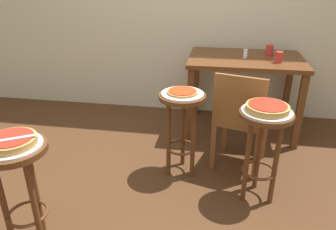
{
  "coord_description": "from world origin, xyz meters",
  "views": [
    {
      "loc": [
        0.44,
        -2.01,
        1.59
      ],
      "look_at": [
        0.1,
        0.05,
        0.63
      ],
      "focal_mm": 34.83,
      "sensor_mm": 36.0,
      "label": 1
    }
  ],
  "objects_px": {
    "pizza_foreground": "(11,141)",
    "stool_middle": "(263,137)",
    "serving_plate_middle": "(267,111)",
    "pizza_leftside": "(182,92)",
    "stool_leftside": "(182,117)",
    "serving_plate_leftside": "(182,94)",
    "cup_far_edge": "(269,50)",
    "serving_plate_foreground": "(12,145)",
    "pizza_server_knife": "(13,139)",
    "stool_foreground": "(19,175)",
    "dining_table": "(245,69)",
    "cup_near_edge": "(279,57)",
    "wooden_chair": "(240,117)",
    "condiment_shaker": "(245,54)",
    "pizza_middle": "(267,108)"
  },
  "relations": [
    {
      "from": "serving_plate_middle",
      "to": "pizza_server_knife",
      "type": "distance_m",
      "value": 1.55
    },
    {
      "from": "pizza_leftside",
      "to": "serving_plate_leftside",
      "type": "bearing_deg",
      "value": 0.0
    },
    {
      "from": "serving_plate_foreground",
      "to": "stool_leftside",
      "type": "bearing_deg",
      "value": 48.78
    },
    {
      "from": "condiment_shaker",
      "to": "pizza_foreground",
      "type": "bearing_deg",
      "value": -126.44
    },
    {
      "from": "pizza_foreground",
      "to": "serving_plate_leftside",
      "type": "relative_size",
      "value": 0.82
    },
    {
      "from": "pizza_middle",
      "to": "pizza_foreground",
      "type": "bearing_deg",
      "value": -153.93
    },
    {
      "from": "pizza_leftside",
      "to": "serving_plate_middle",
      "type": "bearing_deg",
      "value": -21.67
    },
    {
      "from": "stool_leftside",
      "to": "cup_near_edge",
      "type": "bearing_deg",
      "value": 43.16
    },
    {
      "from": "stool_middle",
      "to": "serving_plate_foreground",
      "type": "bearing_deg",
      "value": -153.93
    },
    {
      "from": "pizza_leftside",
      "to": "wooden_chair",
      "type": "distance_m",
      "value": 0.54
    },
    {
      "from": "stool_leftside",
      "to": "serving_plate_middle",
      "type": "bearing_deg",
      "value": -21.67
    },
    {
      "from": "stool_foreground",
      "to": "wooden_chair",
      "type": "relative_size",
      "value": 0.82
    },
    {
      "from": "pizza_middle",
      "to": "pizza_server_knife",
      "type": "bearing_deg",
      "value": -152.78
    },
    {
      "from": "serving_plate_middle",
      "to": "pizza_middle",
      "type": "bearing_deg",
      "value": 0.0
    },
    {
      "from": "wooden_chair",
      "to": "dining_table",
      "type": "bearing_deg",
      "value": 85.75
    },
    {
      "from": "cup_near_edge",
      "to": "pizza_server_knife",
      "type": "xyz_separation_m",
      "value": [
        -1.58,
        -1.69,
        -0.07
      ]
    },
    {
      "from": "serving_plate_leftside",
      "to": "cup_far_edge",
      "type": "distance_m",
      "value": 1.25
    },
    {
      "from": "dining_table",
      "to": "cup_near_edge",
      "type": "bearing_deg",
      "value": -26.66
    },
    {
      "from": "cup_near_edge",
      "to": "serving_plate_leftside",
      "type": "bearing_deg",
      "value": -136.84
    },
    {
      "from": "pizza_foreground",
      "to": "cup_near_edge",
      "type": "bearing_deg",
      "value": 46.14
    },
    {
      "from": "serving_plate_foreground",
      "to": "serving_plate_middle",
      "type": "height_order",
      "value": "same"
    },
    {
      "from": "condiment_shaker",
      "to": "wooden_chair",
      "type": "height_order",
      "value": "condiment_shaker"
    },
    {
      "from": "pizza_foreground",
      "to": "stool_middle",
      "type": "relative_size",
      "value": 0.38
    },
    {
      "from": "serving_plate_middle",
      "to": "stool_leftside",
      "type": "bearing_deg",
      "value": 158.33
    },
    {
      "from": "stool_leftside",
      "to": "serving_plate_leftside",
      "type": "distance_m",
      "value": 0.19
    },
    {
      "from": "stool_middle",
      "to": "dining_table",
      "type": "distance_m",
      "value": 1.14
    },
    {
      "from": "stool_foreground",
      "to": "condiment_shaker",
      "type": "distance_m",
      "value": 2.24
    },
    {
      "from": "serving_plate_middle",
      "to": "condiment_shaker",
      "type": "relative_size",
      "value": 3.89
    },
    {
      "from": "serving_plate_leftside",
      "to": "pizza_foreground",
      "type": "bearing_deg",
      "value": -131.22
    },
    {
      "from": "stool_foreground",
      "to": "dining_table",
      "type": "distance_m",
      "value": 2.25
    },
    {
      "from": "pizza_server_knife",
      "to": "cup_far_edge",
      "type": "bearing_deg",
      "value": 20.91
    },
    {
      "from": "stool_foreground",
      "to": "serving_plate_foreground",
      "type": "relative_size",
      "value": 2.17
    },
    {
      "from": "wooden_chair",
      "to": "cup_far_edge",
      "type": "bearing_deg",
      "value": 71.73
    },
    {
      "from": "stool_middle",
      "to": "serving_plate_middle",
      "type": "xyz_separation_m",
      "value": [
        0.0,
        0.0,
        0.19
      ]
    },
    {
      "from": "stool_middle",
      "to": "stool_foreground",
      "type": "bearing_deg",
      "value": -153.93
    },
    {
      "from": "wooden_chair",
      "to": "pizza_leftside",
      "type": "bearing_deg",
      "value": -161.69
    },
    {
      "from": "serving_plate_middle",
      "to": "pizza_middle",
      "type": "xyz_separation_m",
      "value": [
        0.0,
        0.0,
        0.03
      ]
    },
    {
      "from": "cup_near_edge",
      "to": "pizza_server_knife",
      "type": "height_order",
      "value": "cup_near_edge"
    },
    {
      "from": "serving_plate_foreground",
      "to": "dining_table",
      "type": "height_order",
      "value": "dining_table"
    },
    {
      "from": "pizza_foreground",
      "to": "dining_table",
      "type": "bearing_deg",
      "value": 53.83
    },
    {
      "from": "stool_foreground",
      "to": "stool_middle",
      "type": "relative_size",
      "value": 1.0
    },
    {
      "from": "serving_plate_foreground",
      "to": "wooden_chair",
      "type": "xyz_separation_m",
      "value": [
        1.27,
        1.08,
        -0.24
      ]
    },
    {
      "from": "serving_plate_foreground",
      "to": "pizza_server_knife",
      "type": "height_order",
      "value": "pizza_server_knife"
    },
    {
      "from": "stool_leftside",
      "to": "stool_foreground",
      "type": "bearing_deg",
      "value": -131.22
    },
    {
      "from": "pizza_leftside",
      "to": "cup_far_edge",
      "type": "relative_size",
      "value": 2.21
    },
    {
      "from": "cup_far_edge",
      "to": "condiment_shaker",
      "type": "distance_m",
      "value": 0.28
    },
    {
      "from": "serving_plate_middle",
      "to": "pizza_leftside",
      "type": "xyz_separation_m",
      "value": [
        -0.6,
        0.24,
        0.02
      ]
    },
    {
      "from": "serving_plate_foreground",
      "to": "pizza_server_knife",
      "type": "bearing_deg",
      "value": -33.69
    },
    {
      "from": "pizza_middle",
      "to": "dining_table",
      "type": "distance_m",
      "value": 1.13
    },
    {
      "from": "pizza_foreground",
      "to": "stool_middle",
      "type": "xyz_separation_m",
      "value": [
        1.41,
        0.69,
        -0.22
      ]
    }
  ]
}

